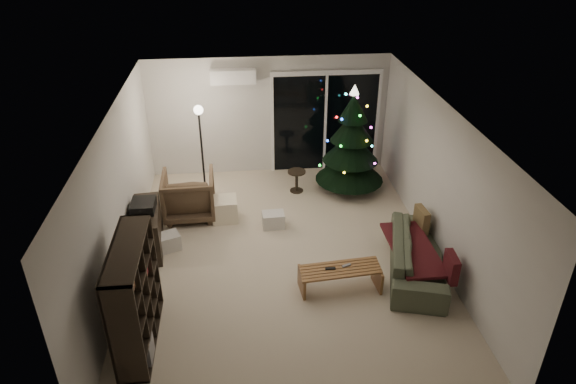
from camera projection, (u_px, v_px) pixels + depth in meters
The scene contains 18 objects.
room at pixel (301, 161), 9.36m from camera, with size 6.50×7.51×2.60m.
bookshelf at pixel (120, 297), 6.49m from camera, with size 0.38×1.50×1.50m, color black, non-canonical shape.
media_cabinet at pixel (147, 229), 8.55m from camera, with size 0.45×1.19×0.75m, color black.
stereo at pixel (143, 206), 8.33m from camera, with size 0.38×0.45×0.16m, color black.
armchair at pixel (189, 195), 9.44m from camera, with size 0.92×0.95×0.87m, color brown.
ottoman at pixel (225, 209), 9.45m from camera, with size 0.46×0.46×0.42m, color #FAEFC6.
cardboard_box_a at pixel (168, 242), 8.64m from camera, with size 0.39×0.30×0.28m, color silver.
cardboard_box_b at pixel (273, 220), 9.25m from camera, with size 0.39×0.29×0.27m, color silver.
side_table at pixel (297, 181), 10.38m from camera, with size 0.36×0.36×0.45m, color black.
floor_lamp at pixel (202, 154), 9.88m from camera, with size 0.29×0.29×1.84m, color black.
sofa at pixel (418, 255), 8.03m from camera, with size 2.06×0.81×0.60m, color #4A513F.
sofa_throw at pixel (412, 249), 7.95m from camera, with size 0.64×1.49×0.05m, color #511619.
cushion_a at pixel (421, 219), 8.50m from camera, with size 0.12×0.40×0.40m, color brown.
cushion_b at pixel (451, 267), 7.37m from camera, with size 0.12×0.40×0.40m, color #511619.
coffee_table at pixel (340, 279), 7.70m from camera, with size 1.21×0.42×0.38m, color brown, non-canonical shape.
remote_a at pixel (330, 269), 7.58m from camera, with size 0.15×0.05×0.02m, color black.
remote_b at pixel (346, 265), 7.65m from camera, with size 0.14×0.04×0.02m, color slate.
christmas_tree at pixel (352, 140), 10.00m from camera, with size 1.37×1.37×2.21m, color black.
Camera 1 is at (-0.65, -6.90, 5.06)m, focal length 32.00 mm.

